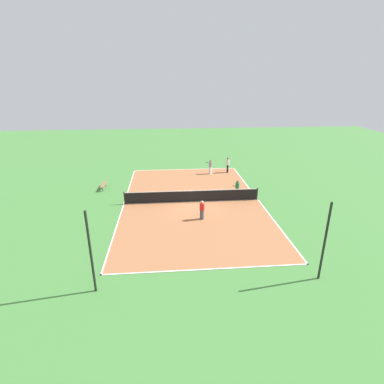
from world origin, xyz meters
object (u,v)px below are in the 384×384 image
(bench, at_px, (104,185))
(fence_post_back_left, at_px, (325,242))
(player_far_white, at_px, (228,164))
(tennis_ball_near_net, at_px, (239,181))
(player_far_green, at_px, (237,187))
(fence_post_back_right, at_px, (91,253))
(tennis_net, at_px, (192,196))
(tennis_ball_midcourt, at_px, (145,189))
(player_coach_red, at_px, (202,209))
(player_baseline_gray, at_px, (210,166))

(bench, distance_m, fence_post_back_left, 20.56)
(player_far_white, height_order, fence_post_back_left, fence_post_back_left)
(bench, height_order, tennis_ball_near_net, bench)
(player_far_green, relative_size, fence_post_back_right, 0.33)
(tennis_net, xyz_separation_m, tennis_ball_midcourt, (4.23, -3.47, -0.51))
(player_coach_red, relative_size, player_far_green, 1.02)
(player_far_white, bearing_deg, player_far_green, -170.34)
(player_far_white, xyz_separation_m, tennis_ball_midcourt, (8.93, 4.71, -0.96))
(bench, height_order, player_coach_red, player_coach_red)
(player_far_white, xyz_separation_m, fence_post_back_right, (10.47, 19.22, 1.18))
(player_coach_red, height_order, tennis_ball_near_net, player_coach_red)
(player_coach_red, bearing_deg, tennis_ball_near_net, 92.41)
(tennis_ball_near_net, relative_size, tennis_ball_midcourt, 1.00)
(fence_post_back_left, bearing_deg, tennis_net, -62.39)
(player_far_white, xyz_separation_m, fence_post_back_left, (-1.07, 19.22, 1.18))
(tennis_ball_midcourt, xyz_separation_m, fence_post_back_right, (1.54, 14.50, 2.13))
(fence_post_back_left, xyz_separation_m, fence_post_back_right, (11.54, 0.00, 0.00))
(tennis_ball_near_net, bearing_deg, tennis_net, 43.33)
(player_coach_red, xyz_separation_m, player_far_white, (-4.25, -11.62, 0.16))
(player_baseline_gray, distance_m, player_far_white, 2.03)
(bench, xyz_separation_m, player_far_white, (-12.84, -4.19, 0.62))
(player_coach_red, xyz_separation_m, fence_post_back_right, (6.22, 7.60, 1.34))
(player_baseline_gray, bearing_deg, player_far_green, 154.42)
(tennis_ball_near_net, bearing_deg, player_far_white, -79.43)
(player_far_green, xyz_separation_m, tennis_ball_near_net, (-1.16, -3.99, -0.78))
(fence_post_back_right, bearing_deg, bench, -81.03)
(bench, relative_size, player_coach_red, 1.25)
(tennis_ball_midcourt, bearing_deg, fence_post_back_left, 124.58)
(player_coach_red, bearing_deg, player_far_green, 82.65)
(tennis_net, bearing_deg, tennis_ball_near_net, -136.67)
(bench, relative_size, tennis_ball_midcourt, 27.15)
(tennis_net, relative_size, player_baseline_gray, 7.35)
(player_coach_red, xyz_separation_m, fence_post_back_left, (-5.32, 7.60, 1.34))
(player_far_white, height_order, tennis_ball_near_net, player_far_white)
(player_baseline_gray, height_order, tennis_ball_near_net, player_baseline_gray)
(tennis_ball_near_net, xyz_separation_m, fence_post_back_right, (11.07, 16.03, 2.13))
(bench, bearing_deg, tennis_ball_midcourt, 82.35)
(fence_post_back_right, bearing_deg, tennis_ball_near_net, -124.62)
(player_coach_red, relative_size, tennis_ball_midcourt, 21.71)
(player_far_green, distance_m, fence_post_back_left, 12.23)
(tennis_ball_midcourt, bearing_deg, tennis_net, 140.62)
(player_coach_red, height_order, player_far_green, player_coach_red)
(player_coach_red, bearing_deg, player_far_white, 102.20)
(bench, distance_m, tennis_ball_near_net, 13.48)
(tennis_ball_midcourt, relative_size, fence_post_back_left, 0.02)
(bench, height_order, player_far_white, player_far_white)
(tennis_net, height_order, bench, tennis_net)
(player_baseline_gray, height_order, fence_post_back_right, fence_post_back_right)
(player_coach_red, bearing_deg, fence_post_back_left, -22.72)
(player_far_white, height_order, tennis_ball_midcourt, player_far_white)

